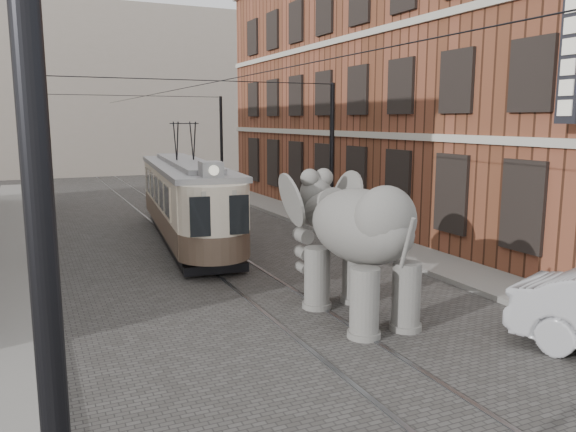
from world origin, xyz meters
TOP-DOWN VIEW (x-y plane):
  - ground at (0.00, 0.00)m, footprint 120.00×120.00m
  - tram_rails at (0.00, 0.00)m, footprint 1.54×80.00m
  - sidewalk_right at (6.00, 0.00)m, footprint 2.00×60.00m
  - brick_building at (11.00, 9.00)m, footprint 8.00×26.00m
  - distant_block at (0.00, 40.00)m, footprint 28.00×10.00m
  - catenary at (-0.20, 5.00)m, footprint 11.00×30.20m
  - tram at (-0.23, 7.63)m, footprint 3.48×11.54m
  - elephant at (1.17, -2.71)m, footprint 3.11×5.57m

SIDE VIEW (x-z plane):
  - ground at x=0.00m, z-range 0.00..0.00m
  - tram_rails at x=0.00m, z-range 0.00..0.02m
  - sidewalk_right at x=6.00m, z-range 0.00..0.15m
  - elephant at x=1.17m, z-range 0.00..3.39m
  - tram at x=-0.23m, z-range 0.00..4.51m
  - catenary at x=-0.20m, z-range 0.00..6.00m
  - brick_building at x=11.00m, z-range 0.00..12.00m
  - distant_block at x=0.00m, z-range 0.00..14.00m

